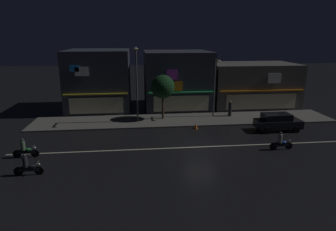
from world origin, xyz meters
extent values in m
plane|color=black|center=(0.00, 0.00, 0.00)|extent=(140.00, 140.00, 0.00)
cube|color=beige|center=(0.00, 0.00, 0.01)|extent=(30.41, 0.16, 0.01)
cube|color=#5B5954|center=(0.00, 7.87, 0.07)|extent=(32.01, 4.92, 0.14)
cube|color=#2D333D|center=(-9.60, 14.40, 3.61)|extent=(7.38, 8.04, 7.21)
cube|color=yellow|center=(-9.60, 10.26, 2.60)|extent=(7.01, 0.24, 0.12)
cube|color=#268CF2|center=(-11.67, 10.32, 5.43)|extent=(0.98, 0.08, 0.66)
cube|color=white|center=(-10.93, 10.32, 5.09)|extent=(1.40, 0.08, 0.93)
cube|color=beige|center=(-9.60, 10.32, 1.30)|extent=(5.90, 0.06, 1.80)
cube|color=#2D333D|center=(0.00, 14.34, 3.50)|extent=(8.02, 7.92, 7.00)
cube|color=#33E572|center=(0.00, 10.26, 2.60)|extent=(7.62, 0.24, 0.12)
cube|color=orange|center=(-0.80, 10.32, 3.30)|extent=(1.83, 0.08, 1.04)
cube|color=#D83FD8|center=(-1.09, 10.32, 4.61)|extent=(1.22, 0.08, 1.11)
cube|color=beige|center=(0.00, 10.32, 1.30)|extent=(6.41, 0.06, 1.80)
cube|color=#56514C|center=(9.60, 13.75, 2.74)|extent=(10.68, 6.74, 5.47)
cube|color=orange|center=(9.60, 10.26, 2.60)|extent=(10.14, 0.24, 0.12)
cube|color=white|center=(10.95, 10.32, 4.03)|extent=(1.57, 0.08, 1.13)
cube|color=beige|center=(9.60, 10.32, 1.30)|extent=(8.54, 0.06, 1.80)
cylinder|color=#47494C|center=(-5.03, 7.52, 3.99)|extent=(0.16, 0.16, 7.69)
cube|color=#47494C|center=(-5.03, 6.82, 7.73)|extent=(0.10, 1.40, 0.10)
ellipsoid|color=#F9E099|center=(-5.03, 6.12, 7.65)|extent=(0.44, 0.32, 0.20)
cylinder|color=#47494C|center=(3.38, 8.78, 3.32)|extent=(0.16, 0.16, 6.36)
cube|color=#47494C|center=(3.38, 8.08, 6.40)|extent=(0.10, 1.40, 0.10)
ellipsoid|color=#F9E099|center=(3.38, 7.38, 6.32)|extent=(0.44, 0.32, 0.20)
cylinder|color=#232328|center=(5.25, 8.60, 0.90)|extent=(0.39, 0.39, 1.52)
sphere|color=tan|center=(5.25, 8.60, 1.77)|extent=(0.22, 0.22, 0.22)
cylinder|color=#473323|center=(-2.31, 8.30, 1.39)|extent=(0.24, 0.24, 2.50)
sphere|color=#143819|center=(-2.31, 8.30, 3.64)|extent=(2.51, 2.51, 2.51)
cube|color=black|center=(8.35, 3.46, 0.69)|extent=(4.30, 1.78, 0.76)
cube|color=black|center=(8.13, 3.46, 1.37)|extent=(2.58, 1.57, 0.60)
cube|color=#F9F2CC|center=(10.46, 4.07, 0.79)|extent=(0.08, 0.20, 0.12)
cube|color=#F9F2CC|center=(10.46, 2.86, 0.79)|extent=(0.08, 0.20, 0.12)
cylinder|color=black|center=(9.77, 4.35, 0.31)|extent=(0.62, 0.20, 0.62)
cylinder|color=black|center=(9.77, 2.57, 0.31)|extent=(0.62, 0.20, 0.62)
cylinder|color=black|center=(6.93, 4.35, 0.31)|extent=(0.62, 0.20, 0.62)
cylinder|color=black|center=(6.93, 2.57, 0.31)|extent=(0.62, 0.20, 0.62)
cylinder|color=black|center=(6.97, -1.25, 0.30)|extent=(0.60, 0.08, 0.60)
cylinder|color=black|center=(5.67, -1.25, 0.30)|extent=(0.60, 0.10, 0.60)
cube|color=black|center=(6.32, -1.25, 0.40)|extent=(1.30, 0.14, 0.20)
ellipsoid|color=#1E4CB2|center=(6.52, -1.25, 0.62)|extent=(0.44, 0.26, 0.24)
cube|color=black|center=(6.12, -1.25, 0.55)|extent=(0.56, 0.22, 0.10)
cylinder|color=slate|center=(6.92, -1.25, 0.85)|extent=(0.03, 0.60, 0.03)
sphere|color=white|center=(7.01, -1.25, 0.75)|extent=(0.14, 0.14, 0.14)
cylinder|color=gray|center=(6.17, -1.25, 0.95)|extent=(0.32, 0.32, 0.70)
sphere|color=#333338|center=(6.17, -1.25, 1.41)|extent=(0.22, 0.22, 0.22)
cylinder|color=black|center=(-12.79, -0.66, 0.30)|extent=(0.60, 0.08, 0.60)
cylinder|color=black|center=(-14.09, -0.66, 0.30)|extent=(0.60, 0.10, 0.60)
cube|color=black|center=(-13.44, -0.66, 0.40)|extent=(1.30, 0.14, 0.20)
ellipsoid|color=#268C3F|center=(-13.24, -0.66, 0.62)|extent=(0.44, 0.26, 0.24)
cube|color=black|center=(-13.64, -0.66, 0.55)|extent=(0.56, 0.22, 0.10)
cylinder|color=slate|center=(-12.84, -0.66, 0.85)|extent=(0.03, 0.60, 0.03)
sphere|color=white|center=(-12.75, -0.66, 0.75)|extent=(0.14, 0.14, 0.14)
cylinder|color=#4C664C|center=(-13.59, -0.66, 0.95)|extent=(0.32, 0.32, 0.70)
sphere|color=#333338|center=(-13.59, -0.66, 1.41)|extent=(0.22, 0.22, 0.22)
cylinder|color=black|center=(-11.57, -3.68, 0.30)|extent=(0.60, 0.08, 0.60)
cylinder|color=black|center=(-12.87, -3.68, 0.30)|extent=(0.60, 0.10, 0.60)
cube|color=black|center=(-12.22, -3.68, 0.40)|extent=(1.30, 0.14, 0.20)
ellipsoid|color=black|center=(-12.02, -3.68, 0.62)|extent=(0.44, 0.26, 0.24)
cube|color=black|center=(-12.42, -3.68, 0.55)|extent=(0.56, 0.22, 0.10)
cylinder|color=slate|center=(-11.62, -3.68, 0.85)|extent=(0.03, 0.60, 0.03)
sphere|color=white|center=(-11.53, -3.68, 0.75)|extent=(0.14, 0.14, 0.14)
cylinder|color=#232328|center=(-12.37, -3.68, 0.95)|extent=(0.32, 0.32, 0.70)
sphere|color=#333338|center=(-12.37, -3.68, 1.41)|extent=(0.22, 0.22, 0.22)
cone|color=orange|center=(0.63, 4.85, 0.28)|extent=(0.36, 0.36, 0.55)
camera|label=1|loc=(-5.04, -21.87, 8.84)|focal=31.02mm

